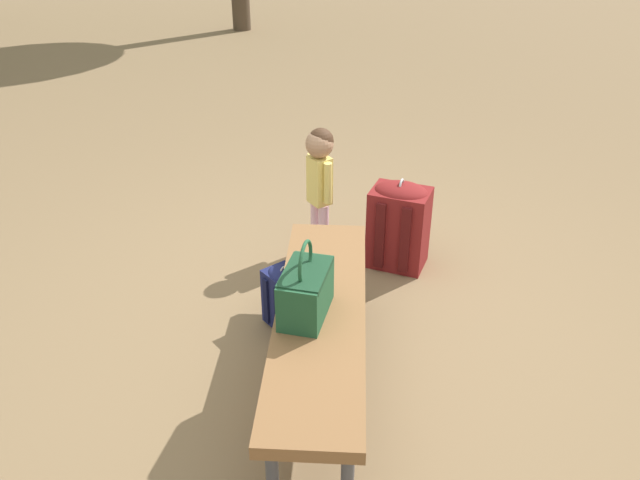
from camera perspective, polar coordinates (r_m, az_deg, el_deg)
ground_plane at (r=3.58m, az=1.21°, el=-7.06°), size 40.00×40.00×0.00m
park_bench at (r=2.92m, az=0.05°, el=-7.18°), size 1.65×0.72×0.45m
handbag at (r=2.80m, az=-1.27°, el=-4.48°), size 0.36×0.29×0.37m
child_standing at (r=3.93m, az=-0.02°, el=5.97°), size 0.21×0.17×0.84m
backpack_large at (r=3.95m, az=7.02°, el=1.55°), size 0.40×0.43×0.58m
backpack_small at (r=3.45m, az=-3.09°, el=-4.96°), size 0.27×0.25×0.37m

